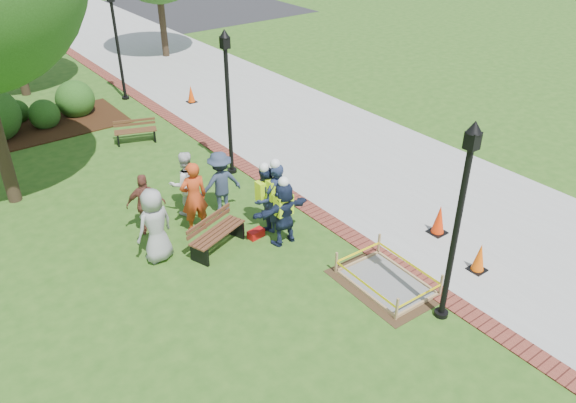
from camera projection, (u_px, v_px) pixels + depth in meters
ground at (302, 267)px, 12.89m from camera, size 100.00×100.00×0.00m
sidewalk at (245, 100)px, 22.37m from camera, size 6.00×60.00×0.02m
brick_edging at (171, 118)px, 20.68m from camera, size 0.50×60.00×0.03m
mulch_bed at (22, 132)px, 19.58m from camera, size 7.00×3.00×0.05m
parking_lot at (4, 34)px, 31.48m from camera, size 36.00×12.00×0.01m
wet_concrete_pad at (387, 275)px, 12.23m from camera, size 1.77×2.35×0.55m
bench_near at (218, 240)px, 13.37m from camera, size 1.62×0.99×0.83m
bench_far at (136, 136)px, 18.75m from camera, size 1.44×0.89×0.74m
cone_front at (479, 258)px, 12.58m from camera, size 0.37×0.37×0.73m
cone_back at (439, 220)px, 13.89m from camera, size 0.41×0.41×0.81m
cone_far at (191, 94)px, 21.95m from camera, size 0.35×0.35×0.70m
toolbox at (256, 234)px, 13.88m from camera, size 0.43×0.27×0.20m
lamp_near at (459, 212)px, 10.22m from camera, size 0.28×0.28×4.26m
lamp_mid at (228, 93)px, 15.73m from camera, size 0.28×0.28×4.26m
lamp_far at (116, 36)px, 21.24m from camera, size 0.28×0.28×4.26m
shrub_c at (47, 127)px, 20.02m from camera, size 1.07×1.07×1.07m
shrub_d at (78, 114)px, 21.03m from camera, size 1.40×1.40×1.40m
shrub_e at (19, 121)px, 20.44m from camera, size 0.87×0.87×0.87m
casual_person_a at (155, 226)px, 12.71m from camera, size 0.64×0.48×1.82m
casual_person_b at (194, 197)px, 13.78m from camera, size 0.65×0.47×1.87m
casual_person_c at (185, 183)px, 14.51m from camera, size 0.61×0.44×1.76m
casual_person_d at (146, 205)px, 13.73m from camera, size 0.61×0.52×1.61m
casual_person_e at (221, 183)px, 14.53m from camera, size 0.60×0.43×1.74m
hivis_worker_a at (284, 211)px, 13.31m from camera, size 0.54×0.36×1.79m
hivis_worker_b at (275, 196)px, 13.77m from camera, size 0.67×0.54×1.97m
hivis_worker_c at (265, 196)px, 13.89m from camera, size 0.63×0.53×1.82m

